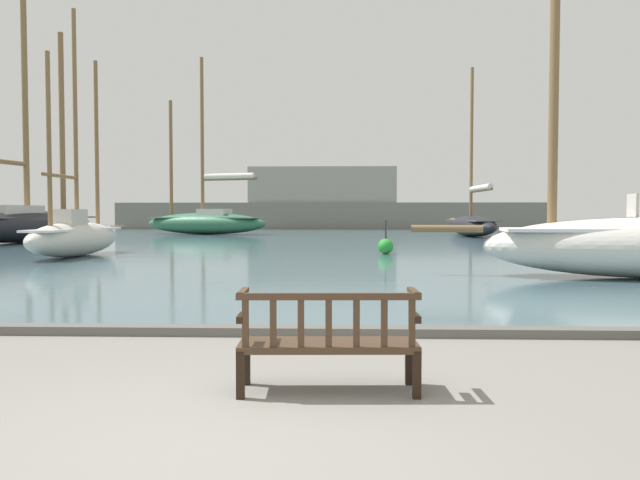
% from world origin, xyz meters
% --- Properties ---
extents(ground_plane, '(160.00, 160.00, 0.00)m').
position_xyz_m(ground_plane, '(0.00, 0.00, 0.00)').
color(ground_plane, gray).
extents(harbor_water, '(100.00, 80.00, 0.08)m').
position_xyz_m(harbor_water, '(0.00, 44.00, 0.04)').
color(harbor_water, '#476670').
rests_on(harbor_water, ground).
extents(quay_edge_kerb, '(40.00, 0.30, 0.12)m').
position_xyz_m(quay_edge_kerb, '(0.00, 3.85, 0.06)').
color(quay_edge_kerb, '#5B5954').
rests_on(quay_edge_kerb, ground).
extents(park_bench, '(1.62, 0.58, 0.92)m').
position_xyz_m(park_bench, '(0.77, 1.26, 0.47)').
color(park_bench, black).
rests_on(park_bench, ground).
extents(sailboat_centre_channel, '(10.02, 5.34, 12.96)m').
position_xyz_m(sailboat_centre_channel, '(-9.15, 41.35, 1.16)').
color(sailboat_centre_channel, '#2D6647').
rests_on(sailboat_centre_channel, harbor_water).
extents(sailboat_nearest_port, '(2.57, 11.22, 11.33)m').
position_xyz_m(sailboat_nearest_port, '(9.62, 38.01, 0.92)').
color(sailboat_nearest_port, black).
rests_on(sailboat_nearest_port, harbor_water).
extents(sailboat_nearest_starboard, '(5.16, 11.71, 14.56)m').
position_xyz_m(sailboat_nearest_starboard, '(-16.08, 28.36, 1.22)').
color(sailboat_nearest_starboard, black).
rests_on(sailboat_nearest_starboard, harbor_water).
extents(sailboat_far_starboard, '(1.80, 7.47, 8.80)m').
position_xyz_m(sailboat_far_starboard, '(-8.66, 17.64, 0.88)').
color(sailboat_far_starboard, silver).
rests_on(sailboat_far_starboard, harbor_water).
extents(channel_buoy, '(0.59, 0.59, 1.29)m').
position_xyz_m(channel_buoy, '(2.54, 19.25, 0.38)').
color(channel_buoy, green).
rests_on(channel_buoy, harbor_water).
extents(far_breakwater, '(42.67, 2.40, 6.19)m').
position_xyz_m(far_breakwater, '(-0.29, 57.11, 2.17)').
color(far_breakwater, slate).
rests_on(far_breakwater, ground).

